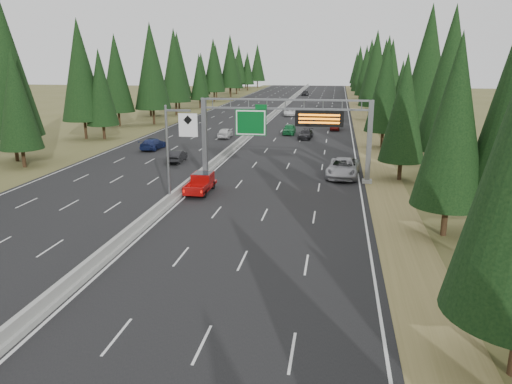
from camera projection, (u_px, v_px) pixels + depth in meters
road at (266, 122)px, 92.98m from camera, size 32.00×260.00×0.08m
shoulder_right at (363, 124)px, 90.23m from camera, size 3.60×260.00×0.06m
shoulder_left at (174, 120)px, 95.75m from camera, size 3.60×260.00×0.06m
median_barrier at (266, 120)px, 92.89m from camera, size 0.70×260.00×0.85m
sign_gantry at (292, 127)px, 47.24m from camera, size 16.75×0.98×7.80m
hov_sign_pole at (174, 148)px, 39.22m from camera, size 2.80×0.50×8.00m
tree_row_right at (396, 74)px, 81.32m from camera, size 11.55×239.54×18.85m
tree_row_left at (138, 71)px, 87.51m from camera, size 11.45×240.49×18.65m
silver_minivan at (343, 168)px, 49.74m from camera, size 3.61×6.81×1.82m
red_pickup at (202, 182)px, 44.22m from camera, size 1.78×4.99×1.63m
car_ahead_green at (289, 129)px, 77.77m from camera, size 1.91×4.64×1.57m
car_ahead_dkred at (335, 126)px, 82.41m from camera, size 1.63×4.28×1.39m
car_ahead_dkgrey at (306, 134)px, 73.58m from camera, size 2.29×4.70×1.32m
car_ahead_white at (290, 112)px, 102.74m from camera, size 2.99×5.60×1.50m
car_ahead_far at (305, 93)px, 158.06m from camera, size 2.07×4.90×1.65m
car_onc_near at (177, 156)px, 56.98m from camera, size 1.57×4.09×1.33m
car_onc_blue at (153, 144)px, 64.83m from camera, size 2.33×5.10×1.45m
car_onc_white at (225, 133)px, 74.21m from camera, size 1.83×4.40×1.49m
car_onc_far at (188, 117)px, 93.52m from camera, size 2.99×5.85×1.58m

